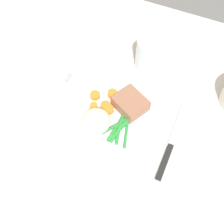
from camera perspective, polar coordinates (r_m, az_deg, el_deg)
name	(u,v)px	position (r cm, az deg, el deg)	size (l,w,h in cm)	color
dining_table	(107,120)	(67.30, -1.11, -1.66)	(120.00, 90.00, 2.00)	beige
dinner_plate	(112,116)	(65.78, 0.00, -0.82)	(23.02, 23.02, 1.60)	white
meat_portion	(130,103)	(64.96, 3.83, 1.78)	(7.17, 6.25, 3.17)	#936047
mashed_potatoes	(96,121)	(62.05, -3.33, -1.83)	(6.71, 6.72, 3.88)	beige
carrot_slices	(104,101)	(66.47, -1.70, 2.27)	(6.84, 7.21, 1.26)	orange
green_beans	(121,127)	(63.01, 1.83, -3.09)	(6.60, 10.51, 0.87)	#2D8C38
fork	(56,96)	(71.03, -11.47, 3.23)	(1.44, 16.60, 0.40)	silver
knife	(172,142)	(64.68, 12.29, -6.09)	(1.70, 20.50, 0.64)	black
water_glass	(151,56)	(73.74, 8.02, 11.41)	(7.86, 7.86, 9.25)	silver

